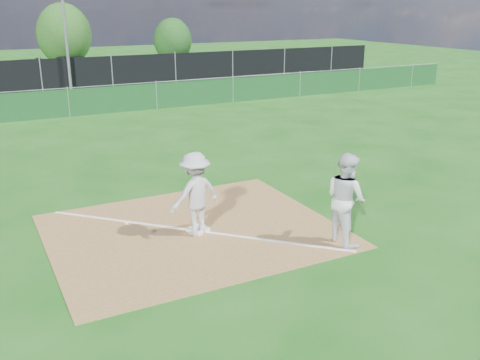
# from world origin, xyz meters

# --- Properties ---
(ground) EXTENTS (90.00, 90.00, 0.00)m
(ground) POSITION_xyz_m (0.00, 10.00, 0.00)
(ground) COLOR #144E10
(ground) RESTS_ON ground
(infield_dirt) EXTENTS (6.00, 5.00, 0.02)m
(infield_dirt) POSITION_xyz_m (0.00, 1.00, 0.01)
(infield_dirt) COLOR olive
(infield_dirt) RESTS_ON ground
(foul_line) EXTENTS (5.01, 5.01, 0.01)m
(foul_line) POSITION_xyz_m (0.00, 1.00, 0.03)
(foul_line) COLOR white
(foul_line) RESTS_ON infield_dirt
(green_fence) EXTENTS (44.00, 0.05, 1.20)m
(green_fence) POSITION_xyz_m (0.00, 15.00, 0.60)
(green_fence) COLOR #103B18
(green_fence) RESTS_ON ground
(black_fence) EXTENTS (46.00, 0.04, 1.80)m
(black_fence) POSITION_xyz_m (0.00, 23.00, 0.90)
(black_fence) COLOR black
(black_fence) RESTS_ON ground
(parking_lot) EXTENTS (46.00, 9.00, 0.01)m
(parking_lot) POSITION_xyz_m (0.00, 28.00, 0.01)
(parking_lot) COLOR black
(parking_lot) RESTS_ON ground
(light_pole) EXTENTS (0.16, 0.16, 8.00)m
(light_pole) POSITION_xyz_m (1.50, 22.70, 4.00)
(light_pole) COLOR slate
(light_pole) RESTS_ON ground
(first_base) EXTENTS (0.49, 0.49, 0.08)m
(first_base) POSITION_xyz_m (0.08, 0.90, 0.06)
(first_base) COLOR white
(first_base) RESTS_ON infield_dirt
(play_at_first) EXTENTS (2.24, 0.89, 1.79)m
(play_at_first) POSITION_xyz_m (0.01, 0.83, 0.92)
(play_at_first) COLOR silver
(play_at_first) RESTS_ON infield_dirt
(runner) EXTENTS (0.74, 0.94, 1.91)m
(runner) POSITION_xyz_m (2.57, -0.92, 0.95)
(runner) COLOR silver
(runner) RESTS_ON ground
(car_mid) EXTENTS (4.25, 2.51, 1.32)m
(car_mid) POSITION_xyz_m (-0.02, 27.77, 0.67)
(car_mid) COLOR black
(car_mid) RESTS_ON parking_lot
(car_right) EXTENTS (5.37, 3.10, 1.46)m
(car_right) POSITION_xyz_m (3.07, 28.01, 0.74)
(car_right) COLOR black
(car_right) RESTS_ON parking_lot
(tree_mid) EXTENTS (4.07, 4.07, 4.83)m
(tree_mid) POSITION_xyz_m (3.48, 34.79, 2.49)
(tree_mid) COLOR #382316
(tree_mid) RESTS_ON ground
(tree_right) EXTENTS (3.09, 3.09, 3.66)m
(tree_right) POSITION_xyz_m (11.83, 33.57, 1.88)
(tree_right) COLOR #382316
(tree_right) RESTS_ON ground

